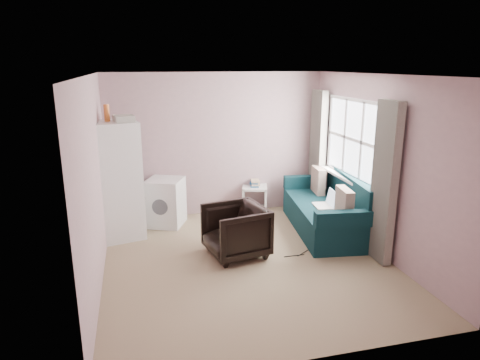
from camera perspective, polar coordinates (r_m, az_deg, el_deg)
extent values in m
cube|color=#968062|center=(6.00, 0.94, -10.86)|extent=(3.80, 4.20, 0.02)
cube|color=silver|center=(5.39, 1.06, 13.96)|extent=(3.80, 4.20, 0.02)
cube|color=#AE8990|center=(7.58, -3.14, 4.72)|extent=(3.80, 0.02, 2.50)
cube|color=#AE8990|center=(3.67, 9.60, -7.11)|extent=(3.80, 0.02, 2.50)
cube|color=#AE8990|center=(5.41, -18.95, -0.39)|extent=(0.02, 4.20, 2.50)
cube|color=#AE8990|center=(6.32, 17.98, 1.87)|extent=(0.02, 4.20, 2.50)
cube|color=white|center=(6.85, 14.94, 5.23)|extent=(0.01, 1.60, 1.20)
imported|color=black|center=(6.03, -0.59, -6.47)|extent=(0.86, 0.90, 0.80)
cube|color=silver|center=(6.77, -15.89, -0.11)|extent=(0.74, 0.74, 1.81)
cube|color=#4A4A51|center=(6.89, -13.18, -1.67)|extent=(0.14, 0.57, 0.02)
cube|color=#4A4A51|center=(6.98, -13.86, 2.90)|extent=(0.03, 0.03, 0.52)
cube|color=silver|center=(6.72, -13.40, 3.09)|extent=(0.10, 0.43, 0.62)
cylinder|color=orange|center=(6.62, -17.34, 8.54)|extent=(0.10, 0.10, 0.25)
cube|color=#A5A59B|center=(6.51, -15.24, 7.91)|extent=(0.33, 0.36, 0.09)
cube|color=silver|center=(7.26, -9.89, -2.91)|extent=(0.73, 0.73, 0.79)
cube|color=#4A4A51|center=(7.14, -10.07, -0.15)|extent=(0.68, 0.67, 0.05)
cylinder|color=#4A4A51|center=(7.01, -10.64, -3.58)|extent=(0.25, 0.12, 0.26)
cube|color=silver|center=(7.76, 1.97, -0.97)|extent=(0.55, 0.55, 0.04)
cube|color=silver|center=(7.88, 1.95, -3.80)|extent=(0.55, 0.55, 0.04)
cube|color=silver|center=(7.83, 0.49, -2.50)|extent=(0.16, 0.43, 0.49)
cube|color=silver|center=(7.83, 3.43, -2.53)|extent=(0.16, 0.43, 0.49)
cube|color=#205485|center=(7.75, 1.97, -0.72)|extent=(0.20, 0.25, 0.03)
cube|color=tan|center=(7.74, 2.06, -0.52)|extent=(0.19, 0.24, 0.03)
cube|color=#205485|center=(7.74, 1.91, -0.29)|extent=(0.21, 0.25, 0.03)
cube|color=tan|center=(7.72, 2.04, -0.11)|extent=(0.18, 0.24, 0.03)
cube|color=#0B2D34|center=(7.10, 11.30, -4.89)|extent=(1.19, 2.11, 0.45)
cube|color=#0B2D34|center=(7.08, 14.37, -1.15)|extent=(0.45, 2.02, 0.49)
cube|color=#0B2D34|center=(6.13, 14.21, -5.02)|extent=(0.96, 0.28, 0.22)
cube|color=#0B2D34|center=(7.88, 9.29, -0.21)|extent=(0.96, 0.28, 0.22)
cube|color=tan|center=(6.40, 13.73, -3.07)|extent=(0.19, 0.46, 0.45)
cube|color=tan|center=(7.57, 10.39, -0.04)|extent=(0.19, 0.46, 0.45)
cube|color=silver|center=(6.89, 10.97, -3.41)|extent=(0.30, 0.40, 0.02)
cube|color=silver|center=(6.90, 12.13, -2.36)|extent=(0.11, 0.37, 0.24)
cube|color=white|center=(6.95, 14.10, 0.11)|extent=(0.14, 1.70, 0.04)
cube|color=white|center=(6.97, 14.48, 0.37)|extent=(0.02, 1.68, 0.05)
cube|color=white|center=(6.84, 14.81, 5.23)|extent=(0.02, 1.68, 0.05)
cube|color=white|center=(6.77, 15.16, 10.23)|extent=(0.02, 1.68, 0.05)
cube|color=white|center=(6.17, 18.34, 3.90)|extent=(0.02, 0.05, 1.20)
cube|color=white|center=(6.61, 15.90, 4.82)|extent=(0.02, 0.05, 1.20)
cube|color=white|center=(7.07, 13.78, 5.61)|extent=(0.02, 0.05, 1.20)
cube|color=white|center=(7.54, 11.92, 6.30)|extent=(0.02, 0.05, 1.20)
cube|color=beige|center=(5.98, 18.69, -0.42)|extent=(0.12, 0.46, 2.18)
cube|color=beige|center=(7.83, 10.28, 3.72)|extent=(0.12, 0.46, 2.18)
cylinder|color=black|center=(6.30, 8.48, -9.55)|extent=(0.25, 0.19, 0.01)
cylinder|color=black|center=(6.19, 7.22, -9.98)|extent=(0.30, 0.01, 0.01)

